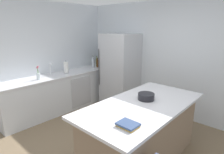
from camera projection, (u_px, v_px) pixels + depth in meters
The scene contains 14 objects.
wall_rear at pixel (173, 59), 4.23m from camera, with size 6.00×0.10×2.60m, color silver.
wall_left at pixel (26, 59), 4.23m from camera, with size 0.10×6.00×2.60m, color silver.
counter_run_left at pixel (62, 92), 4.66m from camera, with size 0.66×2.96×0.90m.
kitchen_island at pixel (142, 131), 2.87m from camera, with size 1.04×2.08×0.92m.
refrigerator at pixel (120, 71), 4.82m from camera, with size 0.83×0.77×1.85m.
sink_faucet at pixel (51, 69), 4.38m from camera, with size 0.15×0.05×0.30m.
flower_vase at pixel (38, 75), 4.05m from camera, with size 0.08×0.08×0.30m.
paper_towel_roll at pixel (66, 68), 4.63m from camera, with size 0.14×0.14×0.31m.
wine_bottle at pixel (100, 61), 5.50m from camera, with size 0.07×0.07×0.33m.
olive_oil_bottle at pixel (97, 62), 5.47m from camera, with size 0.06×0.06×0.29m.
syrup_bottle at pixel (98, 63), 5.31m from camera, with size 0.07×0.07×0.26m.
soda_bottle at pixel (93, 63), 5.29m from camera, with size 0.08×0.08×0.32m.
cookbook_stack at pixel (128, 125), 2.11m from camera, with size 0.23×0.19×0.04m.
mixing_bowl at pixel (146, 96), 2.89m from camera, with size 0.25×0.25×0.10m.
Camera 1 is at (1.82, -1.77, 2.00)m, focal length 30.13 mm.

